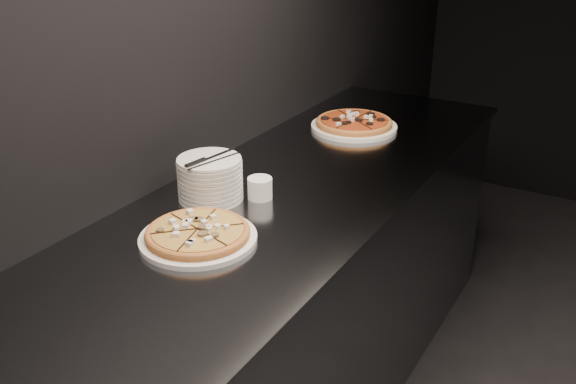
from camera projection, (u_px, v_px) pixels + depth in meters
The scene contains 7 objects.
wall_left at pixel (199, 28), 2.12m from camera, with size 0.02×5.00×2.80m, color black.
counter at pixel (294, 299), 2.34m from camera, with size 0.74×2.44×0.92m.
pizza_mushroom at pixel (198, 234), 1.78m from camera, with size 0.36×0.36×0.04m.
pizza_tomato at pixel (354, 124), 2.66m from camera, with size 0.42×0.42×0.04m.
plate_stack at pixel (210, 179), 2.02m from camera, with size 0.20×0.20×0.14m.
cutlery at pixel (208, 160), 1.97m from camera, with size 0.10×0.21×0.01m.
ramekin at pixel (260, 188), 2.03m from camera, with size 0.08×0.08×0.07m.
Camera 1 is at (-1.15, -1.70, 1.79)m, focal length 40.00 mm.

